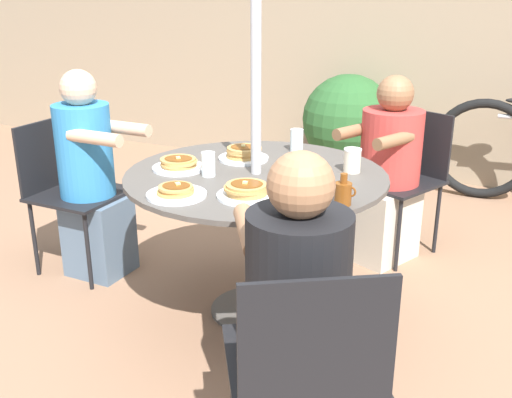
# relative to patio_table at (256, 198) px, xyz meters

# --- Properties ---
(ground_plane) EXTENTS (12.00, 12.00, 0.00)m
(ground_plane) POSITION_rel_patio_table_xyz_m (0.00, 0.00, -0.62)
(ground_plane) COLOR #8C664C
(back_fence) EXTENTS (10.00, 0.06, 1.98)m
(back_fence) POSITION_rel_patio_table_xyz_m (0.00, 2.66, 0.37)
(back_fence) COLOR gray
(back_fence) RESTS_ON ground
(patio_table) EXTENTS (1.26, 1.26, 0.74)m
(patio_table) POSITION_rel_patio_table_xyz_m (0.00, 0.00, 0.00)
(patio_table) COLOR #4C4742
(patio_table) RESTS_ON ground
(umbrella_pole) EXTENTS (0.05, 0.05, 2.36)m
(umbrella_pole) POSITION_rel_patio_table_xyz_m (0.00, 0.00, 0.56)
(umbrella_pole) COLOR #ADADB2
(umbrella_pole) RESTS_ON ground
(patio_chair_north) EXTENTS (0.61, 0.61, 0.87)m
(patio_chair_north) POSITION_rel_patio_table_xyz_m (0.49, 1.10, -0.10)
(patio_chair_north) COLOR black
(patio_chair_north) RESTS_ON ground
(diner_north) EXTENTS (0.51, 0.56, 1.11)m
(diner_north) POSITION_rel_patio_table_xyz_m (0.42, 0.94, -0.11)
(diner_north) COLOR beige
(diner_north) RESTS_ON ground
(patio_chair_east) EXTENTS (0.47, 0.47, 0.87)m
(patio_chair_east) POSITION_rel_patio_table_xyz_m (-1.20, 0.02, -0.10)
(patio_chair_east) COLOR black
(patio_chair_east) RESTS_ON ground
(diner_east) EXTENTS (0.51, 0.32, 1.17)m
(diner_east) POSITION_rel_patio_table_xyz_m (-1.03, 0.02, -0.07)
(diner_east) COLOR slate
(diner_east) RESTS_ON ground
(patio_chair_south) EXTENTS (0.64, 0.64, 0.87)m
(patio_chair_south) POSITION_rel_patio_table_xyz_m (0.64, -1.02, -0.10)
(patio_chair_south) COLOR black
(patio_chair_south) RESTS_ON ground
(diner_south) EXTENTS (0.54, 0.60, 1.14)m
(diner_south) POSITION_rel_patio_table_xyz_m (0.55, -0.87, -0.09)
(diner_south) COLOR gray
(diner_south) RESTS_ON ground
(pancake_plate_a) EXTENTS (0.26, 0.26, 0.08)m
(pancake_plate_a) POSITION_rel_patio_table_xyz_m (0.16, 0.15, 0.16)
(pancake_plate_a) COLOR white
(pancake_plate_a) RESTS_ON patio_table
(pancake_plate_b) EXTENTS (0.26, 0.26, 0.07)m
(pancake_plate_b) POSITION_rel_patio_table_xyz_m (-0.37, -0.10, 0.15)
(pancake_plate_b) COLOR white
(pancake_plate_b) RESTS_ON patio_table
(pancake_plate_c) EXTENTS (0.26, 0.26, 0.07)m
(pancake_plate_c) POSITION_rel_patio_table_xyz_m (0.11, -0.33, 0.15)
(pancake_plate_c) COLOR white
(pancake_plate_c) RESTS_ON patio_table
(pancake_plate_d) EXTENTS (0.26, 0.26, 0.06)m
(pancake_plate_d) POSITION_rel_patio_table_xyz_m (-0.17, -0.44, 0.15)
(pancake_plate_d) COLOR white
(pancake_plate_d) RESTS_ON patio_table
(pancake_plate_e) EXTENTS (0.26, 0.26, 0.08)m
(pancake_plate_e) POSITION_rel_patio_table_xyz_m (-0.16, 0.18, 0.16)
(pancake_plate_e) COLOR white
(pancake_plate_e) RESTS_ON patio_table
(syrup_bottle) EXTENTS (0.09, 0.07, 0.13)m
(syrup_bottle) POSITION_rel_patio_table_xyz_m (0.50, -0.24, 0.18)
(syrup_bottle) COLOR brown
(syrup_bottle) RESTS_ON patio_table
(coffee_cup) EXTENTS (0.08, 0.08, 0.11)m
(coffee_cup) POSITION_rel_patio_table_xyz_m (0.41, 0.21, 0.19)
(coffee_cup) COLOR beige
(coffee_cup) RESTS_ON patio_table
(drinking_glass_a) EXTENTS (0.07, 0.07, 0.11)m
(drinking_glass_a) POSITION_rel_patio_table_xyz_m (-0.18, -0.13, 0.19)
(drinking_glass_a) COLOR silver
(drinking_glass_a) RESTS_ON patio_table
(drinking_glass_b) EXTENTS (0.07, 0.07, 0.12)m
(drinking_glass_b) POSITION_rel_patio_table_xyz_m (0.03, 0.45, 0.19)
(drinking_glass_b) COLOR silver
(drinking_glass_b) RESTS_ON patio_table
(potted_shrub) EXTENTS (0.75, 0.75, 0.91)m
(potted_shrub) POSITION_rel_patio_table_xyz_m (-0.23, 2.29, -0.12)
(potted_shrub) COLOR #3D3D3F
(potted_shrub) RESTS_ON ground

